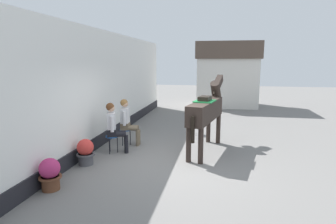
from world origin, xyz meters
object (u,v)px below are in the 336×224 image
(seated_visitor_far, at_px, (127,120))
(saddled_horse_center, at_px, (207,110))
(seated_visitor_near, at_px, (114,125))
(flower_planter_near, at_px, (50,174))
(flower_planter_middle, at_px, (86,151))
(spare_stool_white, at_px, (196,123))

(seated_visitor_far, bearing_deg, saddled_horse_center, -2.49)
(seated_visitor_near, relative_size, saddled_horse_center, 0.47)
(flower_planter_near, xyz_separation_m, flower_planter_middle, (0.04, 1.41, 0.00))
(flower_planter_middle, height_order, spare_stool_white, flower_planter_middle)
(seated_visitor_far, xyz_separation_m, saddled_horse_center, (2.34, -0.10, 0.38))
(seated_visitor_near, xyz_separation_m, spare_stool_white, (2.02, 2.44, -0.38))
(saddled_horse_center, height_order, spare_stool_white, saddled_horse_center)
(flower_planter_middle, xyz_separation_m, spare_stool_white, (2.37, 3.44, 0.07))
(flower_planter_near, xyz_separation_m, spare_stool_white, (2.42, 4.85, 0.07))
(saddled_horse_center, distance_m, flower_planter_middle, 3.38)
(spare_stool_white, bearing_deg, flower_planter_near, -116.48)
(seated_visitor_near, height_order, seated_visitor_far, same)
(seated_visitor_far, height_order, saddled_horse_center, saddled_horse_center)
(seated_visitor_far, distance_m, spare_stool_white, 2.55)
(flower_planter_middle, bearing_deg, seated_visitor_near, 70.48)
(seated_visitor_near, relative_size, flower_planter_near, 2.17)
(seated_visitor_near, xyz_separation_m, seated_visitor_far, (0.12, 0.78, 0.00))
(seated_visitor_far, height_order, spare_stool_white, seated_visitor_far)
(seated_visitor_near, distance_m, flower_planter_near, 2.48)
(seated_visitor_near, distance_m, seated_visitor_far, 0.79)
(flower_planter_near, bearing_deg, seated_visitor_near, 80.61)
(seated_visitor_near, xyz_separation_m, flower_planter_near, (-0.40, -2.41, -0.44))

